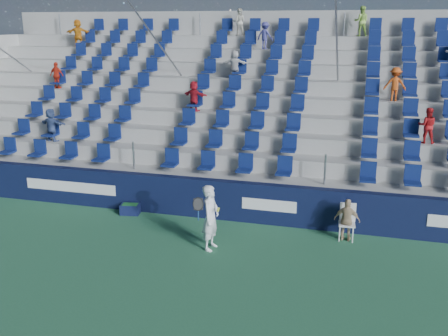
% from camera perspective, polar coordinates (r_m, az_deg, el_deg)
% --- Properties ---
extents(ground, '(70.00, 70.00, 0.00)m').
position_cam_1_polar(ground, '(12.48, -4.35, -10.95)').
color(ground, '#2F6E49').
rests_on(ground, ground).
extents(sponsor_wall, '(24.00, 0.32, 1.20)m').
position_cam_1_polar(sponsor_wall, '(15.00, -0.38, -3.62)').
color(sponsor_wall, '#0E1536').
rests_on(sponsor_wall, ground).
extents(grandstand, '(24.00, 8.17, 6.63)m').
position_cam_1_polar(grandstand, '(19.40, 3.67, 5.60)').
color(grandstand, '#A0A09B').
rests_on(grandstand, ground).
extents(tennis_player, '(0.69, 0.68, 1.74)m').
position_cam_1_polar(tennis_player, '(12.93, -1.54, -5.67)').
color(tennis_player, white).
rests_on(tennis_player, ground).
extents(line_judge_chair, '(0.46, 0.48, 0.99)m').
position_cam_1_polar(line_judge_chair, '(14.06, 13.90, -5.66)').
color(line_judge_chair, white).
rests_on(line_judge_chair, ground).
extents(line_judge, '(0.72, 0.38, 1.18)m').
position_cam_1_polar(line_judge, '(13.91, 13.89, -5.79)').
color(line_judge, tan).
rests_on(line_judge, ground).
extents(ball_bin, '(0.63, 0.47, 0.32)m').
position_cam_1_polar(ball_bin, '(15.75, -10.67, -4.58)').
color(ball_bin, '#11173E').
rests_on(ball_bin, ground).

